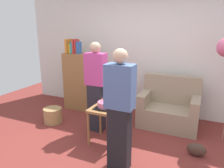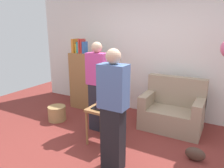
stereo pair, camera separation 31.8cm
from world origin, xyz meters
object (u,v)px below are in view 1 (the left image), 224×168
object	(u,v)px
person_holding_cake	(120,111)
handbag	(196,150)
side_table	(106,113)
wicker_basket	(53,115)
bookshelf	(82,81)
person_blowing_candles	(96,87)
couch	(169,109)
birthday_cake	(106,105)

from	to	relation	value
person_holding_cake	handbag	bearing A→B (deg)	-123.00
side_table	wicker_basket	bearing A→B (deg)	169.00
bookshelf	wicker_basket	xyz separation A→B (m)	(-0.14, -0.90, -0.53)
handbag	wicker_basket	bearing A→B (deg)	178.85
person_blowing_candles	handbag	size ratio (longest dim) A/B	5.82
bookshelf	person_blowing_candles	distance (m)	1.16
couch	birthday_cake	distance (m)	1.41
couch	birthday_cake	xyz separation A→B (m)	(-0.84, -1.08, 0.32)
birthday_cake	handbag	size ratio (longest dim) A/B	1.14
person_blowing_candles	wicker_basket	distance (m)	1.18
side_table	handbag	bearing A→B (deg)	8.08
birthday_cake	bookshelf	bearing A→B (deg)	135.31
person_holding_cake	handbag	xyz separation A→B (m)	(0.95, 0.73, -0.73)
wicker_basket	bookshelf	bearing A→B (deg)	81.08
handbag	side_table	bearing A→B (deg)	-171.92
couch	wicker_basket	distance (m)	2.31
bookshelf	person_holding_cake	distance (m)	2.34
birthday_cake	handbag	distance (m)	1.53
couch	person_holding_cake	distance (m)	1.73
bookshelf	side_table	world-z (taller)	bookshelf
person_holding_cake	person_blowing_candles	bearing A→B (deg)	-27.58
side_table	person_holding_cake	distance (m)	0.77
bookshelf	side_table	distance (m)	1.65
person_holding_cake	handbag	size ratio (longest dim) A/B	5.82
couch	wicker_basket	size ratio (longest dim) A/B	3.06
side_table	person_holding_cake	xyz separation A→B (m)	(0.46, -0.53, 0.31)
couch	bookshelf	xyz separation A→B (m)	(-2.01, 0.07, 0.34)
bookshelf	person_holding_cake	xyz separation A→B (m)	(1.62, -1.68, 0.15)
bookshelf	person_blowing_candles	world-z (taller)	person_blowing_candles
wicker_basket	side_table	bearing A→B (deg)	-11.00
birthday_cake	couch	bearing A→B (deg)	52.07
wicker_basket	handbag	distance (m)	2.71
person_blowing_candles	handbag	world-z (taller)	person_blowing_candles
person_blowing_candles	wicker_basket	world-z (taller)	person_blowing_candles
bookshelf	birthday_cake	size ratio (longest dim) A/B	5.06
couch	person_holding_cake	size ratio (longest dim) A/B	0.67
couch	birthday_cake	world-z (taller)	couch
side_table	birthday_cake	size ratio (longest dim) A/B	1.92
person_blowing_candles	couch	bearing A→B (deg)	53.54
person_blowing_candles	person_holding_cake	distance (m)	1.19
bookshelf	wicker_basket	size ratio (longest dim) A/B	4.49
wicker_basket	handbag	world-z (taller)	wicker_basket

